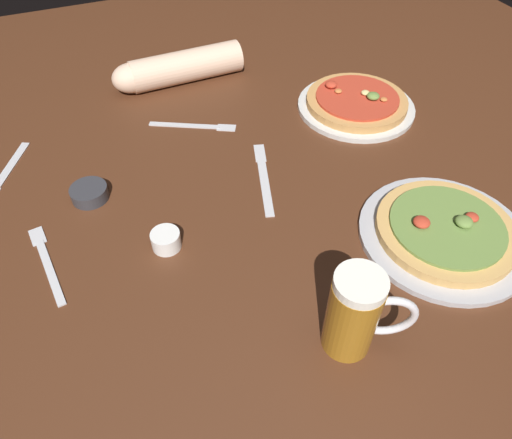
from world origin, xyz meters
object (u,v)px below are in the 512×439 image
diner_arm (174,69)px  fork_left (46,262)px  pizza_plate_far (356,103)px  beer_mug_dark (356,314)px  ramekin_sauce (166,240)px  pizza_plate_near (445,232)px  ramekin_butter (89,193)px  fork_spare (195,125)px  knife_spare (264,177)px  knife_right (5,173)px

diner_arm → fork_left: bearing=-127.1°
pizza_plate_far → fork_left: pizza_plate_far is taller
pizza_plate_far → beer_mug_dark: 0.66m
ramekin_sauce → fork_left: 0.21m
ramekin_sauce → fork_left: ramekin_sauce is taller
pizza_plate_near → ramekin_butter: pizza_plate_near is taller
pizza_plate_near → fork_spare: size_ratio=1.61×
pizza_plate_near → ramekin_sauce: 0.51m
knife_spare → pizza_plate_far: bearing=25.7°
fork_left → knife_right: size_ratio=1.01×
ramekin_butter → pizza_plate_far: bearing=6.3°
ramekin_sauce → fork_spare: (0.16, 0.34, -0.01)m
pizza_plate_far → ramekin_sauce: bearing=-155.1°
knife_right → diner_arm: bearing=26.8°
ramekin_sauce → diner_arm: (0.17, 0.55, 0.02)m
beer_mug_dark → ramekin_butter: (-0.32, 0.48, -0.07)m
pizza_plate_far → diner_arm: diner_arm is taller
beer_mug_dark → ramekin_butter: beer_mug_dark is taller
beer_mug_dark → ramekin_sauce: 0.37m
fork_spare → ramekin_butter: bearing=-150.1°
beer_mug_dark → fork_spare: 0.64m
pizza_plate_far → ramekin_butter: bearing=-173.7°
fork_spare → knife_right: bearing=-178.5°
ramekin_butter → fork_spare: 0.31m
pizza_plate_near → beer_mug_dark: (-0.27, -0.12, 0.06)m
beer_mug_dark → fork_spare: bearing=94.4°
beer_mug_dark → fork_left: bearing=140.7°
fork_left → knife_spare: same height
pizza_plate_near → diner_arm: bearing=112.9°
beer_mug_dark → knife_right: 0.79m
ramekin_sauce → fork_spare: ramekin_sauce is taller
fork_left → fork_spare: 0.47m
diner_arm → knife_right: bearing=-153.2°
ramekin_sauce → ramekin_butter: size_ratio=0.72×
fork_left → fork_spare: bearing=38.7°
ramekin_sauce → knife_spare: ramekin_sauce is taller
fork_left → knife_right: (-0.06, 0.28, 0.00)m
beer_mug_dark → knife_spare: (0.03, 0.40, -0.08)m
pizza_plate_near → diner_arm: 0.79m
ramekin_sauce → knife_right: size_ratio=0.27×
fork_left → fork_spare: (0.37, 0.29, 0.00)m
ramekin_butter → fork_spare: size_ratio=0.38×
ramekin_sauce → knife_spare: (0.24, 0.11, -0.01)m
beer_mug_dark → knife_spare: size_ratio=0.70×
knife_spare → diner_arm: (-0.07, 0.45, 0.04)m
pizza_plate_near → ramekin_butter: bearing=148.5°
beer_mug_dark → ramekin_butter: bearing=123.5°
pizza_plate_near → fork_spare: pizza_plate_near is taller
pizza_plate_near → beer_mug_dark: beer_mug_dark is taller
ramekin_sauce → fork_left: bearing=167.8°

